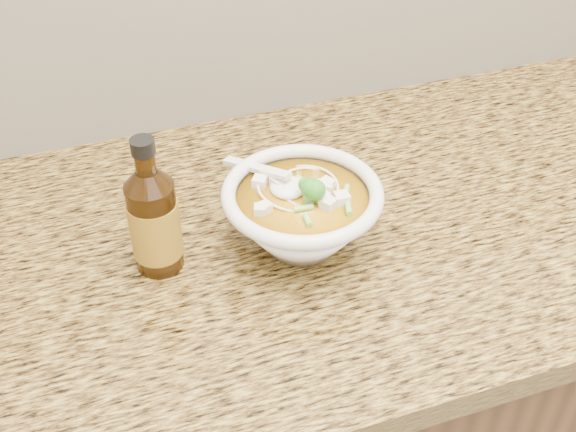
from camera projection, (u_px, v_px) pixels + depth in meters
name	position (u px, v px, depth m)	size (l,w,h in m)	color
cabinet	(368.00, 396.00, 1.37)	(4.00, 0.65, 0.86)	black
counter_slab	(389.00, 214.00, 1.08)	(4.00, 0.68, 0.04)	olive
soup_bowl	(302.00, 216.00, 0.97)	(0.21, 0.23, 0.12)	silver
hot_sauce_bottle	(154.00, 221.00, 0.92)	(0.07, 0.07, 0.20)	#3A2007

